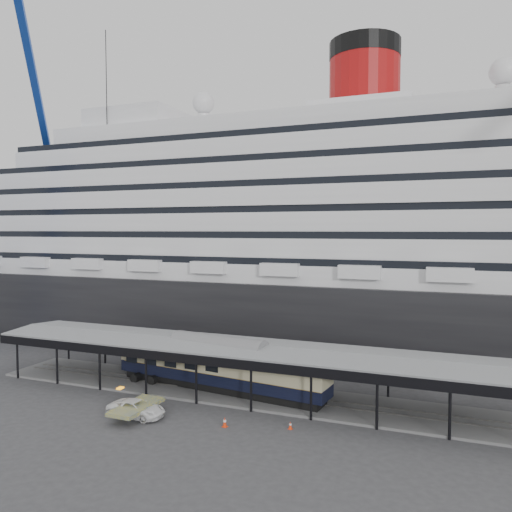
# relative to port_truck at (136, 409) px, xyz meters

# --- Properties ---
(ground) EXTENTS (200.00, 200.00, 0.00)m
(ground) POSITION_rel_port_truck_xyz_m (6.34, 4.14, -0.75)
(ground) COLOR #363639
(ground) RESTS_ON ground
(cruise_ship) EXTENTS (130.00, 30.00, 43.90)m
(cruise_ship) POSITION_rel_port_truck_xyz_m (6.38, 36.14, 17.60)
(cruise_ship) COLOR black
(cruise_ship) RESTS_ON ground
(platform_canopy) EXTENTS (56.00, 9.18, 5.30)m
(platform_canopy) POSITION_rel_port_truck_xyz_m (6.34, 9.14, 1.61)
(platform_canopy) COLOR slate
(platform_canopy) RESTS_ON ground
(port_truck) EXTENTS (5.45, 2.62, 1.50)m
(port_truck) POSITION_rel_port_truck_xyz_m (0.00, 0.00, 0.00)
(port_truck) COLOR white
(port_truck) RESTS_ON ground
(pullman_carriage) EXTENTS (24.53, 6.20, 23.89)m
(pullman_carriage) POSITION_rel_port_truck_xyz_m (3.87, 9.14, 2.13)
(pullman_carriage) COLOR black
(pullman_carriage) RESTS_ON ground
(traffic_cone_left) EXTENTS (0.37, 0.37, 0.71)m
(traffic_cone_left) POSITION_rel_port_truck_xyz_m (-0.77, 1.99, -0.39)
(traffic_cone_left) COLOR #EE490D
(traffic_cone_left) RESTS_ON ground
(traffic_cone_mid) EXTENTS (0.52, 0.52, 0.85)m
(traffic_cone_mid) POSITION_rel_port_truck_xyz_m (8.48, 0.80, -0.33)
(traffic_cone_mid) COLOR #F1340D
(traffic_cone_mid) RESTS_ON ground
(traffic_cone_right) EXTENTS (0.39, 0.39, 0.67)m
(traffic_cone_right) POSITION_rel_port_truck_xyz_m (13.90, 2.41, -0.42)
(traffic_cone_right) COLOR #F9360D
(traffic_cone_right) RESTS_ON ground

